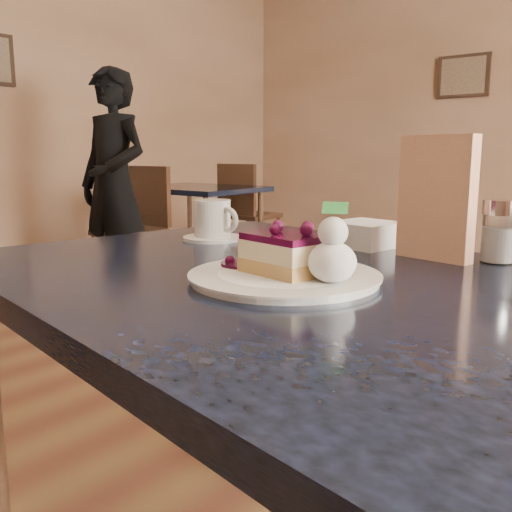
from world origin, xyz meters
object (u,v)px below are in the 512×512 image
Objects in this scene: cheesecake_slice at (285,254)px; bg_table_far_left at (198,268)px; patron at (114,184)px; main_table at (307,325)px; coffee_set at (213,222)px; dessert_plate at (284,277)px.

cheesecake_slice is 3.73m from bg_table_far_left.
patron reaches higher than cheesecake_slice.
main_table is 0.79× the size of bg_table_far_left.
coffee_set reaches higher than main_table.
cheesecake_slice is at bearing -43.77° from bg_table_far_left.
cheesecake_slice is (0.00, 0.00, 0.04)m from dessert_plate.
main_table reaches higher than bg_table_far_left.
dessert_plate is (-0.01, -0.05, 0.09)m from main_table.
dessert_plate is 2.12× the size of cheesecake_slice.
dessert_plate is at bearing -90.00° from main_table.
patron is at bearing 158.61° from main_table.
cheesecake_slice is 3.16m from patron.
cheesecake_slice reaches higher than bg_table_far_left.
coffee_set is at bearing 164.31° from main_table.
dessert_plate is at bearing -169.48° from cheesecake_slice.
cheesecake_slice is 0.09× the size of patron.
main_table is at bearing -35.55° from patron.
patron reaches higher than bg_table_far_left.
coffee_set reaches higher than bg_table_far_left.
patron reaches higher than coffee_set.
coffee_set is 0.09× the size of patron.
dessert_plate is at bearing -43.77° from bg_table_far_left.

